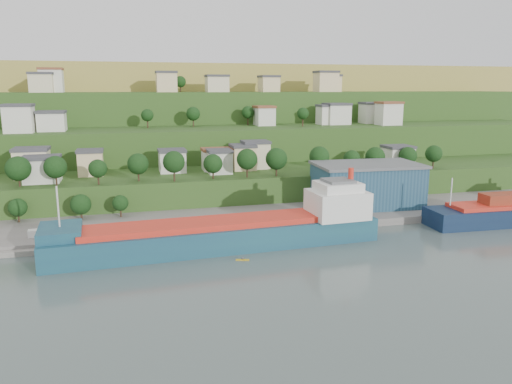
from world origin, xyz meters
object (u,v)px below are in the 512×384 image
object	(u,v)px
cargo_ship_near	(229,234)
kayak_orange	(223,254)
warehouse	(367,184)
caravan	(40,234)

from	to	relation	value
cargo_ship_near	kayak_orange	xyz separation A→B (m)	(-2.36, -4.61, -2.97)
kayak_orange	warehouse	bearing A→B (deg)	22.04
cargo_ship_near	caravan	world-z (taller)	cargo_ship_near
cargo_ship_near	caravan	size ratio (longest dim) A/B	14.44
caravan	cargo_ship_near	bearing A→B (deg)	-22.10
caravan	kayak_orange	bearing A→B (deg)	-28.66
warehouse	caravan	world-z (taller)	warehouse
kayak_orange	caravan	bearing A→B (deg)	148.09
caravan	kayak_orange	xyz separation A→B (m)	(40.70, -18.61, -2.25)
warehouse	caravan	size ratio (longest dim) A/B	5.92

